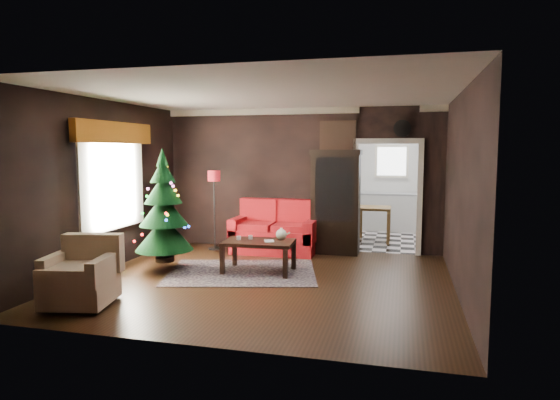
% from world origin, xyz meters
% --- Properties ---
extents(floor, '(5.50, 5.50, 0.00)m').
position_xyz_m(floor, '(0.00, 0.00, 0.00)').
color(floor, black).
rests_on(floor, ground).
extents(ceiling, '(5.50, 5.50, 0.00)m').
position_xyz_m(ceiling, '(0.00, 0.00, 2.80)').
color(ceiling, white).
rests_on(ceiling, ground).
extents(wall_back, '(5.50, 0.00, 5.50)m').
position_xyz_m(wall_back, '(0.00, 2.50, 1.40)').
color(wall_back, black).
rests_on(wall_back, ground).
extents(wall_front, '(5.50, 0.00, 5.50)m').
position_xyz_m(wall_front, '(0.00, -2.50, 1.40)').
color(wall_front, black).
rests_on(wall_front, ground).
extents(wall_left, '(0.00, 5.50, 5.50)m').
position_xyz_m(wall_left, '(-2.75, 0.00, 1.40)').
color(wall_left, black).
rests_on(wall_left, ground).
extents(wall_right, '(0.00, 5.50, 5.50)m').
position_xyz_m(wall_right, '(2.75, 0.00, 1.40)').
color(wall_right, black).
rests_on(wall_right, ground).
extents(doorway, '(1.10, 0.10, 2.10)m').
position_xyz_m(doorway, '(1.70, 2.50, 1.05)').
color(doorway, white).
rests_on(doorway, ground).
extents(left_window, '(0.05, 1.60, 1.40)m').
position_xyz_m(left_window, '(-2.71, 0.20, 1.45)').
color(left_window, white).
rests_on(left_window, wall_left).
extents(valance, '(0.12, 2.10, 0.35)m').
position_xyz_m(valance, '(-2.63, 0.20, 2.27)').
color(valance, brown).
rests_on(valance, wall_left).
extents(kitchen_floor, '(3.00, 3.00, 0.00)m').
position_xyz_m(kitchen_floor, '(1.70, 4.00, 0.00)').
color(kitchen_floor, silver).
rests_on(kitchen_floor, ground).
extents(kitchen_window, '(0.70, 0.06, 0.70)m').
position_xyz_m(kitchen_window, '(1.70, 5.45, 1.70)').
color(kitchen_window, white).
rests_on(kitchen_window, ground).
extents(rug, '(2.69, 2.23, 0.01)m').
position_xyz_m(rug, '(-0.51, 0.40, 0.01)').
color(rug, '#5B4B55').
rests_on(rug, ground).
extents(loveseat, '(1.70, 0.90, 1.00)m').
position_xyz_m(loveseat, '(-0.40, 2.05, 0.50)').
color(loveseat, '#7A0200').
rests_on(loveseat, ground).
extents(curio_cabinet, '(0.90, 0.45, 1.90)m').
position_xyz_m(curio_cabinet, '(0.75, 2.27, 0.95)').
color(curio_cabinet, black).
rests_on(curio_cabinet, ground).
extents(floor_lamp, '(0.30, 0.30, 1.52)m').
position_xyz_m(floor_lamp, '(-1.51, 1.71, 0.83)').
color(floor_lamp, black).
rests_on(floor_lamp, ground).
extents(christmas_tree, '(1.10, 1.10, 1.81)m').
position_xyz_m(christmas_tree, '(-1.81, 0.25, 1.05)').
color(christmas_tree, black).
rests_on(christmas_tree, ground).
extents(armchair, '(0.97, 0.97, 0.84)m').
position_xyz_m(armchair, '(-1.97, -1.69, 0.46)').
color(armchair, beige).
rests_on(armchair, ground).
extents(coffee_table, '(1.16, 0.73, 0.51)m').
position_xyz_m(coffee_table, '(-0.26, 0.50, 0.27)').
color(coffee_table, black).
rests_on(coffee_table, rug).
extents(teapot, '(0.25, 0.25, 0.19)m').
position_xyz_m(teapot, '(0.08, 0.67, 0.62)').
color(teapot, white).
rests_on(teapot, coffee_table).
extents(cup_a, '(0.09, 0.09, 0.06)m').
position_xyz_m(cup_a, '(-0.59, 0.50, 0.55)').
color(cup_a, white).
rests_on(cup_a, coffee_table).
extents(cup_b, '(0.09, 0.09, 0.06)m').
position_xyz_m(cup_b, '(-0.43, 0.61, 0.55)').
color(cup_b, white).
rests_on(cup_b, coffee_table).
extents(book, '(0.15, 0.07, 0.21)m').
position_xyz_m(book, '(-0.14, 0.45, 0.62)').
color(book, '#827356').
rests_on(book, coffee_table).
extents(wall_clock, '(0.32, 0.32, 0.06)m').
position_xyz_m(wall_clock, '(1.95, 2.45, 2.38)').
color(wall_clock, white).
rests_on(wall_clock, wall_back).
extents(painting, '(0.62, 0.05, 0.52)m').
position_xyz_m(painting, '(0.75, 2.46, 2.25)').
color(painting, '#B26C44').
rests_on(painting, wall_back).
extents(kitchen_counter, '(1.80, 0.60, 0.90)m').
position_xyz_m(kitchen_counter, '(1.70, 5.20, 0.45)').
color(kitchen_counter, silver).
rests_on(kitchen_counter, ground).
extents(kitchen_table, '(0.70, 0.70, 0.75)m').
position_xyz_m(kitchen_table, '(1.40, 3.70, 0.38)').
color(kitchen_table, brown).
rests_on(kitchen_table, ground).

